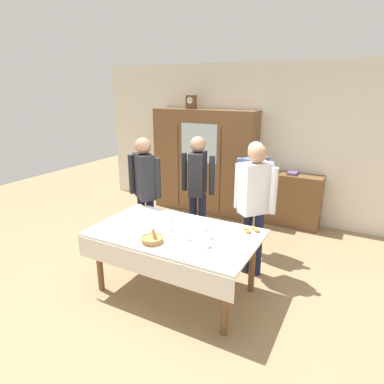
{
  "coord_description": "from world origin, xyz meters",
  "views": [
    {
      "loc": [
        1.76,
        -3.06,
        2.28
      ],
      "look_at": [
        0.0,
        0.2,
        1.1
      ],
      "focal_mm": 30.8,
      "sensor_mm": 36.0,
      "label": 1
    }
  ],
  "objects_px": {
    "dining_table": "(173,240)",
    "bread_basket": "(152,239)",
    "person_behind_table_right": "(198,182)",
    "mantel_clock": "(191,102)",
    "person_behind_table_left": "(255,198)",
    "bookshelf_low": "(290,200)",
    "tea_cup_center": "(209,236)",
    "person_beside_shelf": "(254,188)",
    "tea_cup_near_left": "(188,238)",
    "pastry_plate": "(252,231)",
    "person_near_right_end": "(145,185)",
    "tea_cup_mid_right": "(169,216)",
    "tea_cup_far_left": "(204,228)",
    "spoon_front_edge": "(122,232)",
    "tea_cup_front_edge": "(168,230)",
    "book_stack": "(293,173)",
    "wall_cabinet": "(204,162)",
    "tea_cup_near_right": "(207,245)",
    "spoon_near_right": "(220,225)"
  },
  "relations": [
    {
      "from": "dining_table",
      "to": "bread_basket",
      "type": "bearing_deg",
      "value": -103.14
    },
    {
      "from": "person_behind_table_right",
      "to": "bread_basket",
      "type": "bearing_deg",
      "value": -80.9
    },
    {
      "from": "mantel_clock",
      "to": "person_behind_table_left",
      "type": "relative_size",
      "value": 0.14
    },
    {
      "from": "bookshelf_low",
      "to": "tea_cup_center",
      "type": "height_order",
      "value": "bookshelf_low"
    },
    {
      "from": "person_behind_table_right",
      "to": "person_beside_shelf",
      "type": "bearing_deg",
      "value": 13.26
    },
    {
      "from": "tea_cup_near_left",
      "to": "pastry_plate",
      "type": "distance_m",
      "value": 0.73
    },
    {
      "from": "person_near_right_end",
      "to": "bookshelf_low",
      "type": "bearing_deg",
      "value": 50.57
    },
    {
      "from": "tea_cup_near_left",
      "to": "bread_basket",
      "type": "relative_size",
      "value": 0.54
    },
    {
      "from": "tea_cup_mid_right",
      "to": "tea_cup_far_left",
      "type": "relative_size",
      "value": 1.0
    },
    {
      "from": "tea_cup_near_left",
      "to": "tea_cup_center",
      "type": "bearing_deg",
      "value": 39.01
    },
    {
      "from": "person_behind_table_right",
      "to": "spoon_front_edge",
      "type": "bearing_deg",
      "value": -97.87
    },
    {
      "from": "bookshelf_low",
      "to": "tea_cup_front_edge",
      "type": "distance_m",
      "value": 2.78
    },
    {
      "from": "tea_cup_center",
      "to": "tea_cup_mid_right",
      "type": "bearing_deg",
      "value": 156.58
    },
    {
      "from": "dining_table",
      "to": "person_behind_table_right",
      "type": "relative_size",
      "value": 1.12
    },
    {
      "from": "tea_cup_front_edge",
      "to": "bread_basket",
      "type": "distance_m",
      "value": 0.29
    },
    {
      "from": "book_stack",
      "to": "tea_cup_front_edge",
      "type": "bearing_deg",
      "value": -106.36
    },
    {
      "from": "mantel_clock",
      "to": "pastry_plate",
      "type": "height_order",
      "value": "mantel_clock"
    },
    {
      "from": "tea_cup_front_edge",
      "to": "tea_cup_mid_right",
      "type": "bearing_deg",
      "value": 120.38
    },
    {
      "from": "pastry_plate",
      "to": "person_behind_table_right",
      "type": "bearing_deg",
      "value": 144.4
    },
    {
      "from": "person_beside_shelf",
      "to": "tea_cup_mid_right",
      "type": "bearing_deg",
      "value": -125.43
    },
    {
      "from": "wall_cabinet",
      "to": "tea_cup_near_left",
      "type": "distance_m",
      "value": 2.92
    },
    {
      "from": "mantel_clock",
      "to": "person_behind_table_right",
      "type": "distance_m",
      "value": 1.95
    },
    {
      "from": "mantel_clock",
      "to": "tea_cup_far_left",
      "type": "distance_m",
      "value": 3.04
    },
    {
      "from": "wall_cabinet",
      "to": "tea_cup_near_left",
      "type": "bearing_deg",
      "value": -67.09
    },
    {
      "from": "dining_table",
      "to": "mantel_clock",
      "type": "xyz_separation_m",
      "value": [
        -1.18,
        2.59,
        1.37
      ]
    },
    {
      "from": "wall_cabinet",
      "to": "person_behind_table_right",
      "type": "bearing_deg",
      "value": -67.2
    },
    {
      "from": "tea_cup_near_right",
      "to": "spoon_front_edge",
      "type": "relative_size",
      "value": 1.09
    },
    {
      "from": "spoon_front_edge",
      "to": "person_near_right_end",
      "type": "xyz_separation_m",
      "value": [
        -0.37,
        0.96,
        0.25
      ]
    },
    {
      "from": "spoon_near_right",
      "to": "bookshelf_low",
      "type": "bearing_deg",
      "value": 80.98
    },
    {
      "from": "tea_cup_near_left",
      "to": "tea_cup_far_left",
      "type": "distance_m",
      "value": 0.32
    },
    {
      "from": "spoon_front_edge",
      "to": "dining_table",
      "type": "bearing_deg",
      "value": 27.58
    },
    {
      "from": "wall_cabinet",
      "to": "bread_basket",
      "type": "xyz_separation_m",
      "value": [
        0.83,
        -2.89,
        -0.17
      ]
    },
    {
      "from": "mantel_clock",
      "to": "tea_cup_front_edge",
      "type": "xyz_separation_m",
      "value": [
        1.12,
        -2.6,
        -1.25
      ]
    },
    {
      "from": "dining_table",
      "to": "spoon_near_right",
      "type": "relative_size",
      "value": 15.48
    },
    {
      "from": "tea_cup_far_left",
      "to": "person_behind_table_left",
      "type": "distance_m",
      "value": 0.75
    },
    {
      "from": "dining_table",
      "to": "person_behind_table_right",
      "type": "bearing_deg",
      "value": 104.6
    },
    {
      "from": "person_near_right_end",
      "to": "dining_table",
      "type": "bearing_deg",
      "value": -38.27
    },
    {
      "from": "bookshelf_low",
      "to": "spoon_near_right",
      "type": "height_order",
      "value": "bookshelf_low"
    },
    {
      "from": "bread_basket",
      "to": "person_beside_shelf",
      "type": "xyz_separation_m",
      "value": [
        0.53,
        1.66,
        0.19
      ]
    },
    {
      "from": "tea_cup_mid_right",
      "to": "person_beside_shelf",
      "type": "relative_size",
      "value": 0.08
    },
    {
      "from": "book_stack",
      "to": "tea_cup_near_left",
      "type": "xyz_separation_m",
      "value": [
        -0.49,
        -2.73,
        -0.14
      ]
    },
    {
      "from": "dining_table",
      "to": "tea_cup_far_left",
      "type": "xyz_separation_m",
      "value": [
        0.27,
        0.22,
        0.12
      ]
    },
    {
      "from": "tea_cup_center",
      "to": "pastry_plate",
      "type": "bearing_deg",
      "value": 46.73
    },
    {
      "from": "bookshelf_low",
      "to": "pastry_plate",
      "type": "bearing_deg",
      "value": -89.05
    },
    {
      "from": "bread_basket",
      "to": "tea_cup_near_left",
      "type": "bearing_deg",
      "value": 34.49
    },
    {
      "from": "dining_table",
      "to": "person_near_right_end",
      "type": "xyz_separation_m",
      "value": [
        -0.88,
        0.69,
        0.34
      ]
    },
    {
      "from": "tea_cup_center",
      "to": "spoon_near_right",
      "type": "xyz_separation_m",
      "value": [
        -0.04,
        0.38,
        -0.02
      ]
    },
    {
      "from": "mantel_clock",
      "to": "tea_cup_center",
      "type": "bearing_deg",
      "value": -58.01
    },
    {
      "from": "spoon_front_edge",
      "to": "tea_cup_far_left",
      "type": "bearing_deg",
      "value": 32.19
    },
    {
      "from": "tea_cup_near_right",
      "to": "tea_cup_far_left",
      "type": "relative_size",
      "value": 1.0
    }
  ]
}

